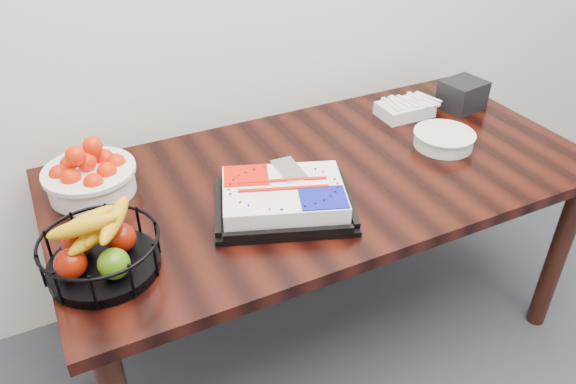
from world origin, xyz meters
name	(u,v)px	position (x,y,z in m)	size (l,w,h in m)	color
table	(325,191)	(0.00, 2.00, 0.66)	(1.80, 0.90, 0.75)	black
cake_tray	(283,198)	(-0.22, 1.86, 0.79)	(0.50, 0.44, 0.09)	black
tangerine_bowl	(89,172)	(-0.72, 2.21, 0.83)	(0.28, 0.28, 0.18)	white
fruit_basket	(101,250)	(-0.76, 1.82, 0.82)	(0.31, 0.31, 0.16)	black
plate_stack	(444,139)	(0.46, 1.96, 0.78)	(0.22, 0.22, 0.05)	white
fork_bag	(405,109)	(0.48, 2.22, 0.78)	(0.21, 0.14, 0.06)	silver
napkin_box	(462,95)	(0.73, 2.17, 0.81)	(0.16, 0.14, 0.11)	black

